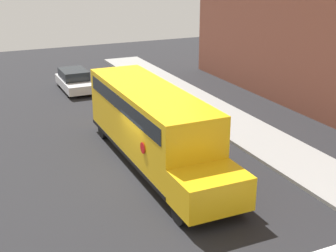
# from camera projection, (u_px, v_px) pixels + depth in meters

# --- Properties ---
(ground_plane) EXTENTS (60.00, 60.00, 0.00)m
(ground_plane) POSITION_uv_depth(u_px,v_px,m) (145.00, 173.00, 19.45)
(ground_plane) COLOR black
(sidewalk_strip) EXTENTS (44.00, 3.00, 0.15)m
(sidewalk_strip) POSITION_uv_depth(u_px,v_px,m) (274.00, 147.00, 21.95)
(sidewalk_strip) COLOR gray
(sidewalk_strip) RESTS_ON ground
(school_bus) EXTENTS (10.90, 2.57, 3.24)m
(school_bus) POSITION_uv_depth(u_px,v_px,m) (152.00, 122.00, 19.88)
(school_bus) COLOR yellow
(school_bus) RESTS_ON ground
(parked_car) EXTENTS (4.21, 1.77, 1.38)m
(parked_car) POSITION_uv_depth(u_px,v_px,m) (75.00, 80.00, 31.23)
(parked_car) COLOR silver
(parked_car) RESTS_ON ground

